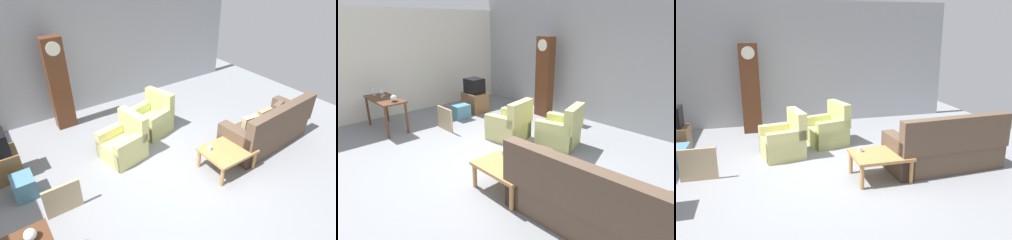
{
  "view_description": "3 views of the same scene",
  "coord_description": "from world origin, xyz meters",
  "views": [
    {
      "loc": [
        -2.63,
        -3.41,
        3.79
      ],
      "look_at": [
        0.13,
        0.57,
        0.87
      ],
      "focal_mm": 31.06,
      "sensor_mm": 36.0,
      "label": 1
    },
    {
      "loc": [
        3.7,
        -3.1,
        2.53
      ],
      "look_at": [
        0.04,
        0.33,
        0.79
      ],
      "focal_mm": 30.42,
      "sensor_mm": 36.0,
      "label": 2
    },
    {
      "loc": [
        -1.1,
        -5.34,
        2.45
      ],
      "look_at": [
        0.39,
        0.24,
        0.9
      ],
      "focal_mm": 35.76,
      "sensor_mm": 36.0,
      "label": 3
    }
  ],
  "objects": [
    {
      "name": "ground_plane",
      "position": [
        0.0,
        0.0,
        0.0
      ],
      "size": [
        10.4,
        10.4,
        0.0
      ],
      "primitive_type": "plane",
      "color": "gray"
    },
    {
      "name": "cup_white_porcelain",
      "position": [
        1.22,
        -0.54,
        0.48
      ],
      "size": [
        0.08,
        0.08,
        0.08
      ],
      "primitive_type": "cylinder",
      "color": "white",
      "rests_on": "coffee_table_wood"
    },
    {
      "name": "grandfather_clock",
      "position": [
        -1.22,
        2.97,
        1.09
      ],
      "size": [
        0.44,
        0.3,
        2.17
      ],
      "color": "#562D19",
      "rests_on": "ground_plane"
    },
    {
      "name": "armchair_olive_far",
      "position": [
        0.4,
        1.59,
        0.31
      ],
      "size": [
        0.97,
        0.95,
        0.92
      ],
      "color": "#C0C374",
      "rests_on": "ground_plane"
    },
    {
      "name": "framed_picture_leaning",
      "position": [
        -2.11,
        0.31,
        0.28
      ],
      "size": [
        0.6,
        0.05,
        0.56
      ],
      "primitive_type": "cube",
      "color": "tan",
      "rests_on": "ground_plane"
    },
    {
      "name": "glass_dome_cloche",
      "position": [
        -2.7,
        -0.64,
        0.86
      ],
      "size": [
        0.15,
        0.15,
        0.15
      ],
      "primitive_type": "sphere",
      "color": "silver",
      "rests_on": "console_table_dark"
    },
    {
      "name": "tv_stand_cabinet",
      "position": [
        -2.81,
        1.76,
        0.28
      ],
      "size": [
        0.68,
        0.52,
        0.57
      ],
      "primitive_type": "cube",
      "color": "brown",
      "rests_on": "ground_plane"
    },
    {
      "name": "couch_floral",
      "position": [
        2.15,
        -0.28,
        0.36
      ],
      "size": [
        2.15,
        1.0,
        1.04
      ],
      "color": "brown",
      "rests_on": "ground_plane"
    },
    {
      "name": "storage_box_blue",
      "position": [
        -2.57,
        1.08,
        0.19
      ],
      "size": [
        0.36,
        0.44,
        0.39
      ],
      "primitive_type": "cube",
      "color": "teal",
      "rests_on": "ground_plane"
    },
    {
      "name": "armchair_olive_near",
      "position": [
        -0.61,
        1.08,
        0.31
      ],
      "size": [
        0.92,
        0.9,
        0.92
      ],
      "color": "#CCC67A",
      "rests_on": "ground_plane"
    },
    {
      "name": "bowl_white_stacked",
      "position": [
        1.21,
        -0.23,
        0.47
      ],
      "size": [
        0.15,
        0.15,
        0.07
      ],
      "primitive_type": "cylinder",
      "color": "white",
      "rests_on": "coffee_table_wood"
    },
    {
      "name": "garage_door_wall",
      "position": [
        0.0,
        3.6,
        1.6
      ],
      "size": [
        8.4,
        0.16,
        3.2
      ],
      "primitive_type": "cube",
      "color": "#9EA0A5",
      "rests_on": "ground_plane"
    },
    {
      "name": "cup_blue_rimmed",
      "position": [
        0.56,
        -0.2,
        0.48
      ],
      "size": [
        0.08,
        0.08,
        0.08
      ],
      "primitive_type": "cylinder",
      "color": "silver",
      "rests_on": "coffee_table_wood"
    },
    {
      "name": "coffee_table_wood",
      "position": [
        0.85,
        -0.39,
        0.38
      ],
      "size": [
        0.96,
        0.76,
        0.44
      ],
      "color": "#B27F47",
      "rests_on": "ground_plane"
    }
  ]
}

